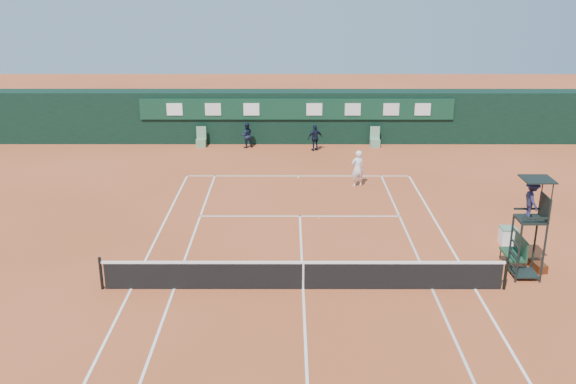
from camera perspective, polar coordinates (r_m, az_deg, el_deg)
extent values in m
plane|color=#C3582E|center=(20.66, 1.35, -8.61)|extent=(90.00, 90.00, 0.00)
cube|color=silver|center=(31.67, 0.90, 1.44)|extent=(11.05, 0.08, 0.01)
cube|color=white|center=(21.49, 16.29, -8.27)|extent=(0.08, 23.85, 0.01)
cube|color=white|center=(21.26, -13.76, -8.35)|extent=(0.08, 23.85, 0.01)
cube|color=silver|center=(21.16, 12.69, -8.40)|extent=(0.08, 23.85, 0.01)
cube|color=white|center=(20.98, -10.09, -8.46)|extent=(0.08, 23.85, 0.01)
cube|color=silver|center=(26.49, 1.06, -2.16)|extent=(8.31, 0.08, 0.01)
cube|color=white|center=(20.66, 1.35, -8.60)|extent=(0.08, 12.88, 0.01)
cube|color=silver|center=(31.53, 0.90, 1.35)|extent=(0.08, 0.30, 0.01)
cube|color=black|center=(20.46, 1.36, -7.50)|extent=(12.60, 0.04, 0.90)
cube|color=white|center=(20.25, 1.37, -6.28)|extent=(12.80, 0.06, 0.08)
cube|color=silver|center=(20.45, 1.36, -7.47)|extent=(0.06, 0.05, 0.92)
cylinder|color=black|center=(21.53, 18.78, -6.88)|extent=(0.10, 0.10, 1.10)
cylinder|color=black|center=(21.26, -16.29, -6.95)|extent=(0.10, 0.10, 1.10)
cube|color=black|center=(37.92, 0.77, 6.74)|extent=(40.00, 1.50, 3.00)
cube|color=#0E3623|center=(37.00, 0.79, 7.38)|extent=(18.00, 0.10, 1.20)
cube|color=white|center=(37.51, -10.05, 7.25)|extent=(0.90, 0.04, 0.70)
cube|color=silver|center=(37.19, -6.69, 7.31)|extent=(0.90, 0.04, 0.70)
cube|color=white|center=(36.99, -3.27, 7.35)|extent=(0.90, 0.04, 0.70)
cube|color=white|center=(36.96, 2.35, 7.35)|extent=(0.90, 0.04, 0.70)
cube|color=silver|center=(37.11, 5.78, 7.32)|extent=(0.90, 0.04, 0.70)
cube|color=silver|center=(37.39, 9.16, 7.26)|extent=(0.90, 0.04, 0.70)
cube|color=silver|center=(37.72, 11.88, 7.20)|extent=(0.90, 0.04, 0.70)
cube|color=#5C8C60|center=(37.29, -7.72, 4.35)|extent=(0.55, 0.50, 0.46)
cube|color=#5E906C|center=(37.37, -7.72, 5.28)|extent=(0.55, 0.06, 0.70)
cube|color=#609371|center=(37.28, 7.74, 4.34)|extent=(0.55, 0.50, 0.46)
cube|color=#649974|center=(37.35, 7.73, 5.27)|extent=(0.55, 0.06, 0.70)
cylinder|color=black|center=(21.92, 19.81, -5.23)|extent=(0.07, 0.07, 2.00)
cylinder|color=black|center=(22.61, 19.17, -4.40)|extent=(0.07, 0.07, 2.00)
cylinder|color=black|center=(22.20, 21.77, -5.16)|extent=(0.07, 0.07, 2.00)
cylinder|color=black|center=(22.88, 21.06, -4.35)|extent=(0.07, 0.07, 2.00)
cube|color=black|center=(22.02, 20.76, -2.30)|extent=(0.85, 0.85, 0.08)
cube|color=black|center=(22.03, 21.86, -1.29)|extent=(0.06, 0.85, 0.80)
cube|color=black|center=(21.59, 21.20, -2.18)|extent=(0.85, 0.05, 0.06)
cube|color=black|center=(22.32, 20.47, -1.41)|extent=(0.85, 0.05, 0.06)
cylinder|color=black|center=(21.54, 22.38, -0.54)|extent=(0.04, 0.04, 1.00)
cylinder|color=black|center=(22.24, 21.64, 0.15)|extent=(0.04, 0.04, 1.00)
cube|color=black|center=(21.61, 21.30, 1.06)|extent=(0.95, 0.95, 0.04)
cube|color=black|center=(22.74, 20.21, -6.74)|extent=(0.80, 0.80, 0.05)
cube|color=black|center=(22.50, 19.32, -6.21)|extent=(0.04, 0.80, 0.04)
cube|color=black|center=(22.34, 19.43, -5.28)|extent=(0.04, 0.80, 0.04)
cube|color=black|center=(22.19, 19.54, -4.34)|extent=(0.04, 0.80, 0.04)
cube|color=black|center=(22.04, 19.66, -3.38)|extent=(0.04, 0.80, 0.04)
imported|color=#1B1B37|center=(21.78, 20.85, -0.64)|extent=(0.47, 0.82, 1.28)
cube|color=#183E25|center=(23.23, 19.34, -5.28)|extent=(0.55, 1.20, 0.08)
cube|color=#173A26|center=(23.17, 20.02, -4.47)|extent=(0.06, 1.20, 0.60)
cylinder|color=black|center=(22.78, 19.18, -6.42)|extent=(0.04, 0.04, 0.41)
cylinder|color=black|center=(22.93, 20.22, -6.38)|extent=(0.04, 0.04, 0.41)
cylinder|color=black|center=(23.73, 18.35, -5.29)|extent=(0.04, 0.04, 0.41)
cylinder|color=black|center=(23.87, 19.36, -5.26)|extent=(0.04, 0.04, 0.41)
cube|color=black|center=(23.42, 21.33, -6.15)|extent=(0.44, 0.79, 0.28)
cube|color=white|center=(25.13, 18.95, -3.74)|extent=(0.55, 0.55, 0.60)
cube|color=#588766|center=(25.01, 19.03, -3.06)|extent=(0.57, 0.57, 0.05)
sphere|color=yellow|center=(26.17, 2.75, -2.38)|extent=(0.07, 0.07, 0.07)
imported|color=white|center=(30.10, 6.21, 2.10)|extent=(0.74, 0.61, 1.73)
imported|color=black|center=(36.77, -3.70, 5.06)|extent=(0.83, 0.72, 1.44)
imported|color=black|center=(36.07, 2.43, 4.83)|extent=(0.94, 0.65, 1.48)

